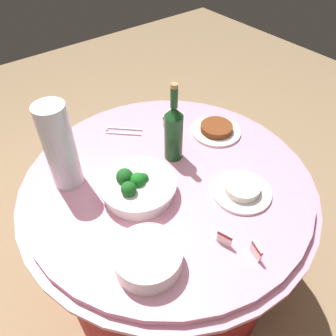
# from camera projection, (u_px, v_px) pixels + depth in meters

# --- Properties ---
(ground_plane) EXTENTS (6.00, 6.00, 0.00)m
(ground_plane) POSITION_uv_depth(u_px,v_px,m) (168.00, 273.00, 1.81)
(ground_plane) COLOR #9E7F5B
(buffet_table) EXTENTS (1.16, 1.16, 0.74)m
(buffet_table) POSITION_uv_depth(u_px,v_px,m) (168.00, 232.00, 1.55)
(buffet_table) COLOR maroon
(buffet_table) RESTS_ON ground_plane
(broccoli_bowl) EXTENTS (0.28, 0.28, 0.11)m
(broccoli_bowl) POSITION_uv_depth(u_px,v_px,m) (137.00, 186.00, 1.21)
(broccoli_bowl) COLOR white
(broccoli_bowl) RESTS_ON buffet_table
(plate_stack) EXTENTS (0.21, 0.21, 0.07)m
(plate_stack) POSITION_uv_depth(u_px,v_px,m) (148.00, 258.00, 1.00)
(plate_stack) COLOR white
(plate_stack) RESTS_ON buffet_table
(wine_bottle) EXTENTS (0.07, 0.07, 0.34)m
(wine_bottle) POSITION_uv_depth(u_px,v_px,m) (174.00, 131.00, 1.29)
(wine_bottle) COLOR #17481C
(wine_bottle) RESTS_ON buffet_table
(decorative_fruit_vase) EXTENTS (0.11, 0.11, 0.34)m
(decorative_fruit_vase) POSITION_uv_depth(u_px,v_px,m) (61.00, 152.00, 1.18)
(decorative_fruit_vase) COLOR silver
(decorative_fruit_vase) RESTS_ON buffet_table
(serving_tongs) EXTENTS (0.14, 0.15, 0.01)m
(serving_tongs) POSITION_uv_depth(u_px,v_px,m) (123.00, 131.00, 1.50)
(serving_tongs) COLOR silver
(serving_tongs) RESTS_ON buffet_table
(food_plate_rice) EXTENTS (0.22, 0.22, 0.04)m
(food_plate_rice) POSITION_uv_depth(u_px,v_px,m) (242.00, 190.00, 1.22)
(food_plate_rice) COLOR white
(food_plate_rice) RESTS_ON buffet_table
(food_plate_stir_fry) EXTENTS (0.22, 0.22, 0.04)m
(food_plate_stir_fry) POSITION_uv_depth(u_px,v_px,m) (216.00, 130.00, 1.49)
(food_plate_stir_fry) COLOR white
(food_plate_stir_fry) RESTS_ON buffet_table
(label_placard_front) EXTENTS (0.05, 0.02, 0.05)m
(label_placard_front) POSITION_uv_depth(u_px,v_px,m) (257.00, 250.00, 1.02)
(label_placard_front) COLOR white
(label_placard_front) RESTS_ON buffet_table
(label_placard_mid) EXTENTS (0.05, 0.03, 0.05)m
(label_placard_mid) POSITION_uv_depth(u_px,v_px,m) (168.00, 122.00, 1.50)
(label_placard_mid) COLOR white
(label_placard_mid) RESTS_ON buffet_table
(label_placard_rear) EXTENTS (0.05, 0.02, 0.05)m
(label_placard_rear) POSITION_uv_depth(u_px,v_px,m) (225.00, 238.00, 1.05)
(label_placard_rear) COLOR white
(label_placard_rear) RESTS_ON buffet_table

